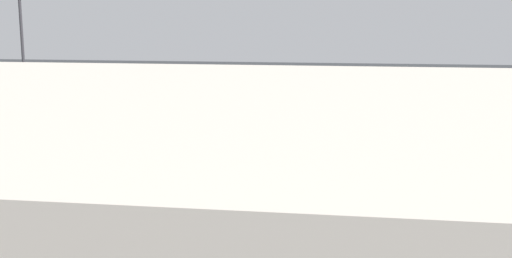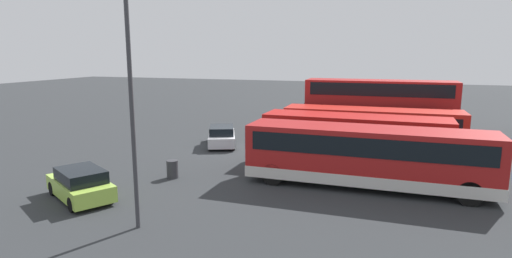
{
  "view_description": "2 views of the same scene",
  "coord_description": "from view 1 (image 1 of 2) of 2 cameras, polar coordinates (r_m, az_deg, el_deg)",
  "views": [
    {
      "loc": [
        -4.69,
        34.31,
        7.91
      ],
      "look_at": [
        0.38,
        1.6,
        1.92
      ],
      "focal_mm": 44.98,
      "sensor_mm": 36.0,
      "label": 1
    },
    {
      "loc": [
        25.57,
        10.69,
        6.48
      ],
      "look_at": [
        0.5,
        2.18,
        1.6
      ],
      "focal_mm": 28.96,
      "sensor_mm": 36.0,
      "label": 2
    }
  ],
  "objects": [
    {
      "name": "bus_double_decker_near_end",
      "position": [
        25.36,
        10.75,
        -2.36
      ],
      "size": [
        2.71,
        10.59,
        4.55
      ],
      "color": "#A51919",
      "rests_on": "ground"
    },
    {
      "name": "lamp_post_tall",
      "position": [
        37.2,
        -19.97,
        5.54
      ],
      "size": [
        0.7,
        0.3,
        9.09
      ],
      "color": "#38383D",
      "rests_on": "ground"
    },
    {
      "name": "ground_plane",
      "position": [
        35.52,
        1.0,
        -2.61
      ],
      "size": [
        140.0,
        140.0,
        0.0
      ],
      "primitive_type": "plane",
      "color": "#2D3033"
    },
    {
      "name": "bus_single_deck_third",
      "position": [
        27.24,
        -4.94,
        -3.13
      ],
      "size": [
        2.74,
        10.57,
        2.95
      ],
      "color": "#B71411",
      "rests_on": "ground"
    },
    {
      "name": "car_small_green",
      "position": [
        40.75,
        -14.51,
        -0.26
      ],
      "size": [
        3.52,
        4.31,
        1.43
      ],
      "color": "#A5D14C",
      "rests_on": "ground"
    },
    {
      "name": "waste_bin_yellow",
      "position": [
        37.24,
        -9.97,
        -1.41
      ],
      "size": [
        0.6,
        0.6,
        0.95
      ],
      "primitive_type": "cylinder",
      "color": "#333338",
      "rests_on": "ground"
    },
    {
      "name": "bus_single_deck_fourth",
      "position": [
        27.52,
        -13.16,
        -3.22
      ],
      "size": [
        2.66,
        11.71,
        2.95
      ],
      "color": "#A51919",
      "rests_on": "ground"
    },
    {
      "name": "bus_single_deck_second",
      "position": [
        25.95,
        2.0,
        -3.77
      ],
      "size": [
        2.86,
        11.23,
        2.95
      ],
      "color": "red",
      "rests_on": "ground"
    },
    {
      "name": "car_hatchback_silver",
      "position": [
        36.08,
        2.36,
        -1.28
      ],
      "size": [
        4.43,
        3.23,
        1.43
      ],
      "color": "silver",
      "rests_on": "ground"
    }
  ]
}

